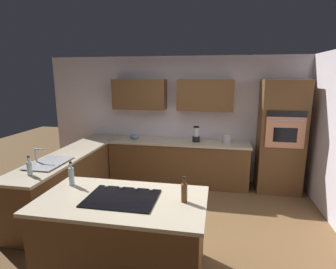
{
  "coord_description": "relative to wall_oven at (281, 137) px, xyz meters",
  "views": [
    {
      "loc": [
        -0.67,
        3.57,
        2.2
      ],
      "look_at": [
        0.18,
        -0.98,
        1.19
      ],
      "focal_mm": 28.87,
      "sensor_mm": 36.0,
      "label": 1
    }
  ],
  "objects": [
    {
      "name": "ground_plane",
      "position": [
        1.85,
        1.72,
        -1.07
      ],
      "size": [
        14.0,
        14.0,
        0.0
      ],
      "primitive_type": "plane",
      "color": "brown"
    },
    {
      "name": "wall_back",
      "position": [
        1.91,
        -0.33,
        0.35
      ],
      "size": [
        6.0,
        0.44,
        2.6
      ],
      "color": "silver",
      "rests_on": "ground"
    },
    {
      "name": "lower_cabinets_back",
      "position": [
        1.95,
        -0.0,
        -0.64
      ],
      "size": [
        2.8,
        0.6,
        0.86
      ],
      "primitive_type": "cube",
      "color": "brown",
      "rests_on": "ground"
    },
    {
      "name": "countertop_back",
      "position": [
        1.95,
        -0.0,
        -0.19
      ],
      "size": [
        2.84,
        0.64,
        0.04
      ],
      "primitive_type": "cube",
      "color": "beige",
      "rests_on": "lower_cabinets_back"
    },
    {
      "name": "lower_cabinets_side",
      "position": [
        3.67,
        1.17,
        -0.64
      ],
      "size": [
        0.6,
        2.9,
        0.86
      ],
      "primitive_type": "cube",
      "color": "brown",
      "rests_on": "ground"
    },
    {
      "name": "countertop_side",
      "position": [
        3.67,
        1.17,
        -0.19
      ],
      "size": [
        0.64,
        2.94,
        0.04
      ],
      "primitive_type": "cube",
      "color": "beige",
      "rests_on": "lower_cabinets_side"
    },
    {
      "name": "island_base",
      "position": [
        2.17,
        2.72,
        -0.64
      ],
      "size": [
        1.75,
        0.94,
        0.86
      ],
      "primitive_type": "cube",
      "color": "brown",
      "rests_on": "ground"
    },
    {
      "name": "island_top",
      "position": [
        2.17,
        2.72,
        -0.19
      ],
      "size": [
        1.83,
        1.02,
        0.04
      ],
      "primitive_type": "cube",
      "color": "beige",
      "rests_on": "island_base"
    },
    {
      "name": "wall_oven",
      "position": [
        0.0,
        0.0,
        0.0
      ],
      "size": [
        0.8,
        0.66,
        2.14
      ],
      "color": "brown",
      "rests_on": "ground"
    },
    {
      "name": "sink_unit",
      "position": [
        3.68,
        1.79,
        -0.15
      ],
      "size": [
        0.46,
        0.7,
        0.23
      ],
      "color": "#515456",
      "rests_on": "countertop_side"
    },
    {
      "name": "cooktop",
      "position": [
        2.17,
        2.71,
        -0.17
      ],
      "size": [
        0.76,
        0.56,
        0.03
      ],
      "color": "black",
      "rests_on": "island_top"
    },
    {
      "name": "blender",
      "position": [
        1.6,
        -0.03,
        -0.04
      ],
      "size": [
        0.15,
        0.15,
        0.31
      ],
      "color": "black",
      "rests_on": "countertop_back"
    },
    {
      "name": "mixing_bowl",
      "position": [
        2.9,
        -0.03,
        -0.12
      ],
      "size": [
        0.19,
        0.19,
        0.11
      ],
      "primitive_type": "ellipsoid",
      "color": "#668CB2",
      "rests_on": "countertop_back"
    },
    {
      "name": "kettle",
      "position": [
        1.0,
        -0.03,
        -0.08
      ],
      "size": [
        0.18,
        0.18,
        0.18
      ],
      "primitive_type": "cylinder",
      "color": "#B7BABF",
      "rests_on": "countertop_back"
    },
    {
      "name": "dish_soap_bottle",
      "position": [
        3.62,
        2.27,
        -0.07
      ],
      "size": [
        0.07,
        0.07,
        0.27
      ],
      "color": "silver",
      "rests_on": "countertop_side"
    },
    {
      "name": "oil_bottle",
      "position": [
        2.9,
        2.47,
        -0.05
      ],
      "size": [
        0.06,
        0.06,
        0.3
      ],
      "color": "silver",
      "rests_on": "island_top"
    },
    {
      "name": "second_bottle",
      "position": [
        1.5,
        2.67,
        -0.06
      ],
      "size": [
        0.07,
        0.07,
        0.28
      ],
      "color": "brown",
      "rests_on": "island_top"
    }
  ]
}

